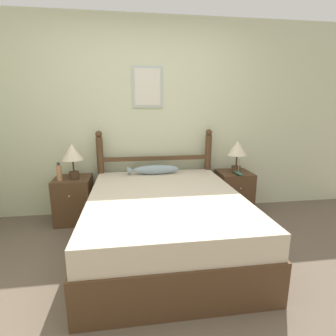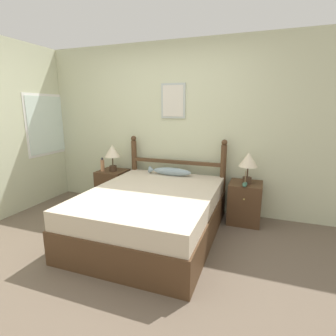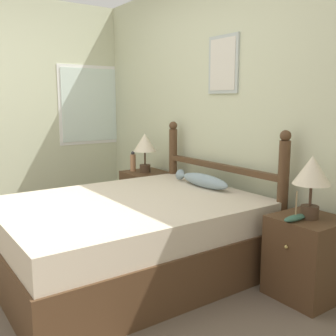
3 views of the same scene
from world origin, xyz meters
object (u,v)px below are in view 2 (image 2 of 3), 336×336
Objects in this scene: table_lamp_right at (248,162)px; model_boat at (245,184)px; bottle at (102,165)px; nightstand_right at (245,203)px; fish_pillow at (170,171)px; nightstand_left at (113,187)px; table_lamp_left at (112,153)px; bed at (152,213)px.

model_boat is (-0.02, -0.12, -0.28)m from table_lamp_right.
table_lamp_right is 0.31m from model_boat.
nightstand_right is at bearing 2.25° from bottle.
fish_pillow is (-1.09, 0.11, 0.05)m from model_boat.
nightstand_left is 1.33× the size of table_lamp_right.
table_lamp_right is at bearing -0.42° from nightstand_left.
bottle reaches higher than model_boat.
fish_pillow is at bearing -1.52° from nightstand_left.
nightstand_right is at bearing 1.41° from fish_pillow.
nightstand_right is 1.33× the size of table_lamp_left.
bottle is (-1.19, 0.72, 0.38)m from bed.
nightstand_right is at bearing 0.00° from nightstand_left.
bed is 0.86m from fish_pillow.
bottle is (-2.25, -0.09, 0.39)m from nightstand_right.
table_lamp_left is at bearing 22.11° from bottle.
nightstand_left is 2.12m from nightstand_right.
nightstand_left is 2.55× the size of bottle.
bottle is at bearing -178.16° from table_lamp_right.
nightstand_left is at bearing 35.76° from bottle.
nightstand_left is 1.33× the size of table_lamp_left.
nightstand_left is at bearing 142.70° from bed.
nightstand_right is 1.16m from fish_pillow.
nightstand_left is at bearing 176.22° from model_boat.
bed is 4.59× the size of table_lamp_left.
table_lamp_left is 0.65× the size of fish_pillow.
fish_pillow is at bearing 174.12° from model_boat.
bottle is (-0.12, -0.09, 0.39)m from nightstand_left.
nightstand_left is 0.87× the size of fish_pillow.
nightstand_left is 0.42m from bottle.
table_lamp_right is 2.27m from bottle.
table_lamp_left is 1.91× the size of bottle.
table_lamp_left is 1.94× the size of model_boat.
model_boat reaches higher than nightstand_left.
fish_pillow is at bearing -178.59° from nightstand_right.
table_lamp_right is 0.65× the size of fish_pillow.
bottle is 1.15m from fish_pillow.
table_lamp_right is (2.10, 0.01, 0.00)m from table_lamp_left.
nightstand_left is at bearing 180.00° from nightstand_right.
model_boat is at bearing -98.00° from table_lamp_right.
table_lamp_left reaches higher than bottle.
nightstand_right is 0.59m from table_lamp_right.
table_lamp_left is 1.02m from fish_pillow.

